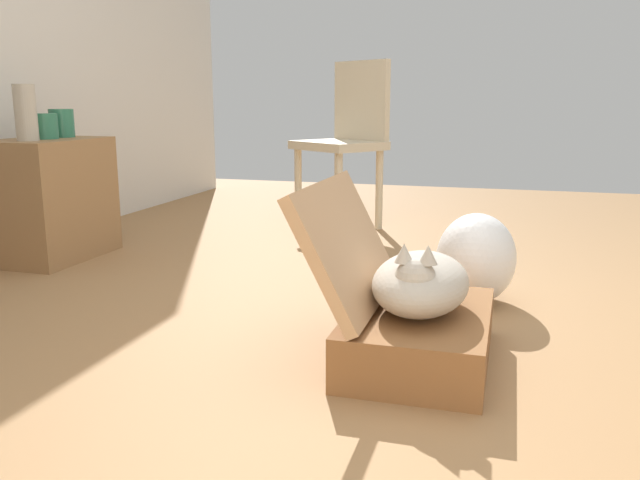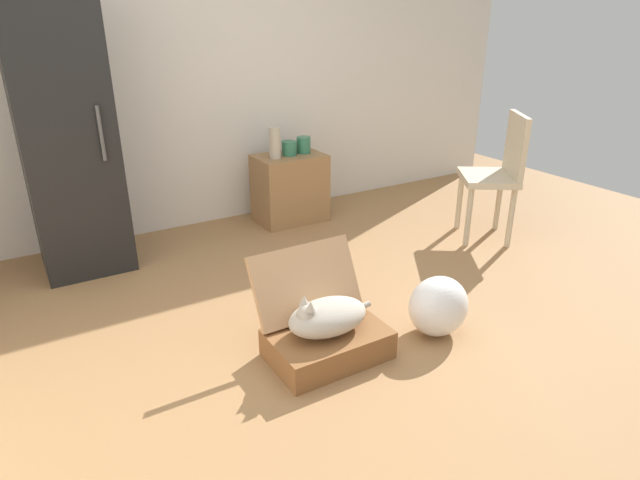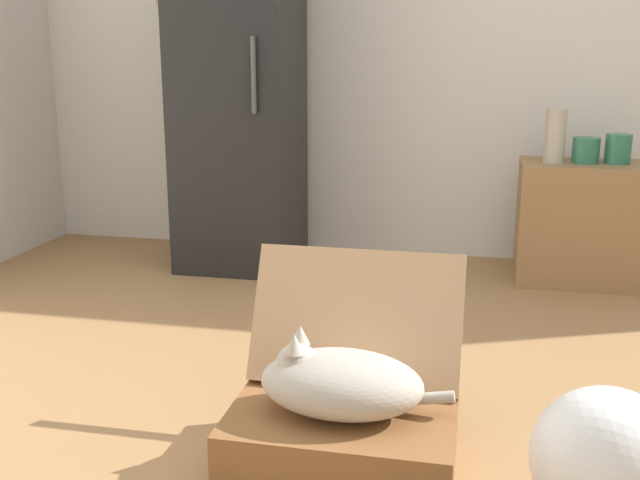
{
  "view_description": "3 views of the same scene",
  "coord_description": "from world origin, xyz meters",
  "px_view_note": "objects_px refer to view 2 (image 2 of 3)",
  "views": [
    {
      "loc": [
        -2.1,
        -0.32,
        0.77
      ],
      "look_at": [
        -0.29,
        0.21,
        0.37
      ],
      "focal_mm": 36.77,
      "sensor_mm": 36.0,
      "label": 1
    },
    {
      "loc": [
        -1.51,
        -2.12,
        1.69
      ],
      "look_at": [
        -0.03,
        0.33,
        0.48
      ],
      "focal_mm": 30.11,
      "sensor_mm": 36.0,
      "label": 2
    },
    {
      "loc": [
        0.1,
        -1.9,
        1.11
      ],
      "look_at": [
        -0.38,
        0.31,
        0.53
      ],
      "focal_mm": 42.27,
      "sensor_mm": 36.0,
      "label": 3
    }
  ],
  "objects_px": {
    "cat": "(326,317)",
    "refrigerator": "(67,142)",
    "suitcase_base": "(328,344)",
    "vase_tall": "(275,143)",
    "chair": "(498,171)",
    "side_table": "(290,188)",
    "plastic_bag_white": "(438,306)",
    "vase_short": "(304,145)",
    "vase_round": "(289,148)"
  },
  "relations": [
    {
      "from": "chair",
      "to": "refrigerator",
      "type": "bearing_deg",
      "value": -77.25
    },
    {
      "from": "plastic_bag_white",
      "to": "chair",
      "type": "xyz_separation_m",
      "value": [
        1.37,
        0.86,
        0.39
      ]
    },
    {
      "from": "side_table",
      "to": "suitcase_base",
      "type": "bearing_deg",
      "value": -112.81
    },
    {
      "from": "cat",
      "to": "refrigerator",
      "type": "xyz_separation_m",
      "value": [
        -0.88,
        1.88,
        0.66
      ]
    },
    {
      "from": "chair",
      "to": "suitcase_base",
      "type": "bearing_deg",
      "value": -35.83
    },
    {
      "from": "vase_tall",
      "to": "plastic_bag_white",
      "type": "bearing_deg",
      "value": -90.31
    },
    {
      "from": "suitcase_base",
      "to": "cat",
      "type": "relative_size",
      "value": 1.18
    },
    {
      "from": "refrigerator",
      "to": "side_table",
      "type": "height_order",
      "value": "refrigerator"
    },
    {
      "from": "cat",
      "to": "refrigerator",
      "type": "height_order",
      "value": "refrigerator"
    },
    {
      "from": "refrigerator",
      "to": "vase_short",
      "type": "xyz_separation_m",
      "value": [
        1.85,
        0.06,
        -0.25
      ]
    },
    {
      "from": "vase_short",
      "to": "chair",
      "type": "relative_size",
      "value": 0.14
    },
    {
      "from": "plastic_bag_white",
      "to": "vase_tall",
      "type": "height_order",
      "value": "vase_tall"
    },
    {
      "from": "plastic_bag_white",
      "to": "side_table",
      "type": "distance_m",
      "value": 2.07
    },
    {
      "from": "refrigerator",
      "to": "vase_round",
      "type": "distance_m",
      "value": 1.72
    },
    {
      "from": "cat",
      "to": "vase_round",
      "type": "height_order",
      "value": "vase_round"
    },
    {
      "from": "cat",
      "to": "vase_short",
      "type": "xyz_separation_m",
      "value": [
        0.97,
        1.94,
        0.41
      ]
    },
    {
      "from": "cat",
      "to": "chair",
      "type": "bearing_deg",
      "value": 19.77
    },
    {
      "from": "cat",
      "to": "chair",
      "type": "distance_m",
      "value": 2.18
    },
    {
      "from": "cat",
      "to": "side_table",
      "type": "relative_size",
      "value": 0.88
    },
    {
      "from": "cat",
      "to": "side_table",
      "type": "xyz_separation_m",
      "value": [
        0.82,
        1.93,
        0.05
      ]
    },
    {
      "from": "suitcase_base",
      "to": "side_table",
      "type": "bearing_deg",
      "value": 67.19
    },
    {
      "from": "vase_tall",
      "to": "vase_round",
      "type": "xyz_separation_m",
      "value": [
        0.15,
        0.02,
        -0.07
      ]
    },
    {
      "from": "suitcase_base",
      "to": "refrigerator",
      "type": "xyz_separation_m",
      "value": [
        -0.89,
        1.88,
        0.83
      ]
    },
    {
      "from": "suitcase_base",
      "to": "refrigerator",
      "type": "distance_m",
      "value": 2.24
    },
    {
      "from": "vase_short",
      "to": "plastic_bag_white",
      "type": "bearing_deg",
      "value": -98.34
    },
    {
      "from": "refrigerator",
      "to": "vase_short",
      "type": "height_order",
      "value": "refrigerator"
    },
    {
      "from": "side_table",
      "to": "chair",
      "type": "relative_size",
      "value": 0.59
    },
    {
      "from": "refrigerator",
      "to": "chair",
      "type": "relative_size",
      "value": 1.81
    },
    {
      "from": "plastic_bag_white",
      "to": "vase_tall",
      "type": "relative_size",
      "value": 1.39
    },
    {
      "from": "vase_tall",
      "to": "chair",
      "type": "xyz_separation_m",
      "value": [
        1.36,
        -1.17,
        -0.15
      ]
    },
    {
      "from": "vase_tall",
      "to": "vase_short",
      "type": "distance_m",
      "value": 0.3
    },
    {
      "from": "side_table",
      "to": "vase_tall",
      "type": "relative_size",
      "value": 2.3
    },
    {
      "from": "cat",
      "to": "side_table",
      "type": "height_order",
      "value": "side_table"
    },
    {
      "from": "vase_short",
      "to": "side_table",
      "type": "bearing_deg",
      "value": -177.3
    },
    {
      "from": "suitcase_base",
      "to": "plastic_bag_white",
      "type": "xyz_separation_m",
      "value": [
        0.66,
        -0.13,
        0.1
      ]
    },
    {
      "from": "vase_round",
      "to": "vase_tall",
      "type": "bearing_deg",
      "value": -170.68
    },
    {
      "from": "refrigerator",
      "to": "side_table",
      "type": "bearing_deg",
      "value": 1.69
    },
    {
      "from": "suitcase_base",
      "to": "vase_tall",
      "type": "height_order",
      "value": "vase_tall"
    },
    {
      "from": "refrigerator",
      "to": "side_table",
      "type": "xyz_separation_m",
      "value": [
        1.7,
        0.05,
        -0.61
      ]
    },
    {
      "from": "vase_short",
      "to": "vase_round",
      "type": "bearing_deg",
      "value": -175.14
    },
    {
      "from": "suitcase_base",
      "to": "plastic_bag_white",
      "type": "bearing_deg",
      "value": -10.8
    },
    {
      "from": "suitcase_base",
      "to": "plastic_bag_white",
      "type": "height_order",
      "value": "plastic_bag_white"
    },
    {
      "from": "vase_round",
      "to": "chair",
      "type": "xyz_separation_m",
      "value": [
        1.21,
        -1.2,
        -0.09
      ]
    },
    {
      "from": "vase_short",
      "to": "vase_round",
      "type": "xyz_separation_m",
      "value": [
        -0.15,
        -0.01,
        -0.01
      ]
    },
    {
      "from": "plastic_bag_white",
      "to": "chair",
      "type": "height_order",
      "value": "chair"
    },
    {
      "from": "cat",
      "to": "vase_tall",
      "type": "bearing_deg",
      "value": 70.46
    },
    {
      "from": "vase_tall",
      "to": "vase_short",
      "type": "relative_size",
      "value": 1.82
    },
    {
      "from": "suitcase_base",
      "to": "vase_round",
      "type": "xyz_separation_m",
      "value": [
        0.81,
        1.93,
        0.57
      ]
    },
    {
      "from": "vase_tall",
      "to": "suitcase_base",
      "type": "bearing_deg",
      "value": -109.31
    },
    {
      "from": "vase_tall",
      "to": "vase_short",
      "type": "xyz_separation_m",
      "value": [
        0.29,
        0.04,
        -0.06
      ]
    }
  ]
}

